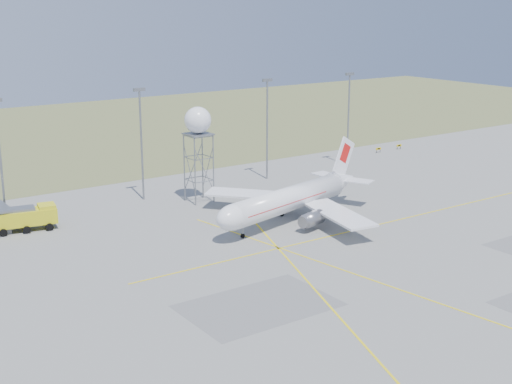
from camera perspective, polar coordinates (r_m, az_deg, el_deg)
ground at (r=89.26m, az=16.67°, el=-8.89°), size 400.00×400.00×0.00m
grass_strip at (r=203.55m, az=-15.69°, el=4.43°), size 400.00×120.00×0.03m
mast_a at (r=121.67m, az=-19.82°, el=3.12°), size 2.20×0.50×20.50m
mast_b at (r=130.19m, az=-9.18°, el=4.54°), size 2.20×0.50×20.50m
mast_c at (r=144.36m, az=0.90°, el=5.73°), size 2.20×0.50×20.50m
mast_d at (r=158.10m, az=7.42°, el=6.41°), size 2.20×0.50×20.50m
taxi_sign_near at (r=174.90m, az=9.77°, el=3.41°), size 1.60×0.17×1.20m
taxi_sign_far at (r=179.82m, az=11.37°, el=3.65°), size 1.60×0.17×1.20m
airliner_main at (r=117.42m, az=2.73°, el=-0.60°), size 35.32×33.64×12.14m
radar_tower at (r=128.13m, az=-4.63°, el=3.45°), size 4.79×4.79×17.33m
fire_truck at (r=118.78m, az=-17.89°, el=-2.06°), size 10.27×5.35×3.94m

